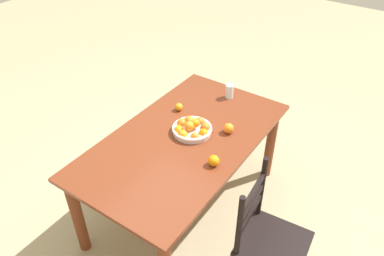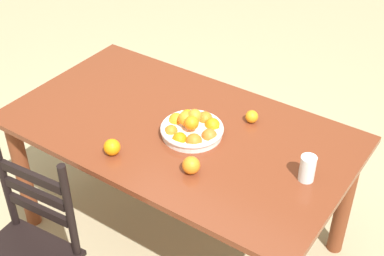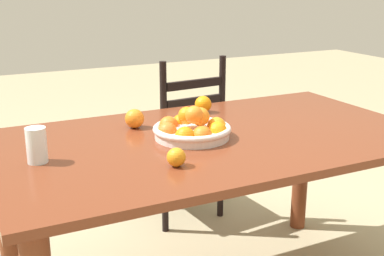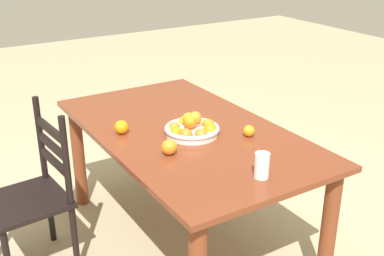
{
  "view_description": "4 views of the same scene",
  "coord_description": "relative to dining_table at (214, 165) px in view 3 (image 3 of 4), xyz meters",
  "views": [
    {
      "loc": [
        1.76,
        1.27,
        2.49
      ],
      "look_at": [
        -0.09,
        0.01,
        0.8
      ],
      "focal_mm": 35.02,
      "sensor_mm": 36.0,
      "label": 1
    },
    {
      "loc": [
        -1.25,
        1.71,
        2.3
      ],
      "look_at": [
        -0.09,
        0.01,
        0.8
      ],
      "focal_mm": 50.2,
      "sensor_mm": 36.0,
      "label": 2
    },
    {
      "loc": [
        -0.92,
        -1.67,
        1.36
      ],
      "look_at": [
        -0.09,
        0.01,
        0.8
      ],
      "focal_mm": 47.53,
      "sensor_mm": 36.0,
      "label": 3
    },
    {
      "loc": [
        -2.18,
        1.3,
        1.83
      ],
      "look_at": [
        -0.09,
        0.01,
        0.8
      ],
      "focal_mm": 45.29,
      "sensor_mm": 36.0,
      "label": 4
    }
  ],
  "objects": [
    {
      "name": "chair_near_window",
      "position": [
        0.24,
        0.83,
        -0.18
      ],
      "size": [
        0.46,
        0.46,
        0.95
      ],
      "rotation": [
        0.0,
        0.0,
        3.23
      ],
      "color": "black",
      "rests_on": "ground"
    },
    {
      "name": "fruit_bowl",
      "position": [
        -0.09,
        0.01,
        0.16
      ],
      "size": [
        0.3,
        0.3,
        0.13
      ],
      "color": "silver",
      "rests_on": "dining_table"
    },
    {
      "name": "drinking_glass",
      "position": [
        -0.68,
        -0.0,
        0.18
      ],
      "size": [
        0.07,
        0.07,
        0.12
      ],
      "primitive_type": "cylinder",
      "color": "silver",
      "rests_on": "dining_table"
    },
    {
      "name": "orange_loose_1",
      "position": [
        -0.24,
        0.24,
        0.16
      ],
      "size": [
        0.08,
        0.08,
        0.08
      ],
      "primitive_type": "sphere",
      "color": "orange",
      "rests_on": "dining_table"
    },
    {
      "name": "orange_loose_2",
      "position": [
        0.13,
        0.34,
        0.16
      ],
      "size": [
        0.08,
        0.08,
        0.08
      ],
      "primitive_type": "sphere",
      "color": "orange",
      "rests_on": "dining_table"
    },
    {
      "name": "dining_table",
      "position": [
        0.0,
        0.0,
        0.0
      ],
      "size": [
        1.7,
        0.97,
        0.76
      ],
      "color": "brown",
      "rests_on": "ground"
    },
    {
      "name": "orange_loose_0",
      "position": [
        -0.27,
        -0.24,
        0.15
      ],
      "size": [
        0.06,
        0.06,
        0.06
      ],
      "primitive_type": "sphere",
      "color": "orange",
      "rests_on": "dining_table"
    }
  ]
}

